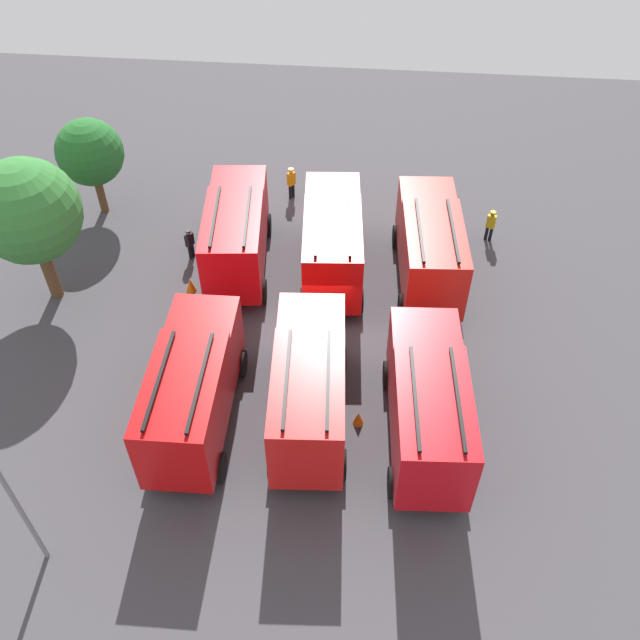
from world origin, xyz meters
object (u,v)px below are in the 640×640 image
object	(u,v)px
fire_truck_4	(193,387)
firefighter_3	(190,243)
fire_truck_3	(332,240)
fire_truck_0	(428,403)
fire_truck_5	(236,232)
fire_truck_1	(430,245)
lamppost	(9,491)
traffic_cone_1	(191,285)
traffic_cone_0	(358,418)
tree_0	(27,212)
firefighter_0	(491,224)
firefighter_1	(291,182)
fire_truck_2	(309,385)
tree_1	(90,153)
firefighter_2	(414,337)

from	to	relation	value
fire_truck_4	firefighter_3	world-z (taller)	fire_truck_4
fire_truck_3	firefighter_3	distance (m)	6.99
fire_truck_0	fire_truck_5	size ratio (longest dim) A/B	0.99
fire_truck_4	fire_truck_5	xyz separation A→B (m)	(9.14, 0.11, 0.00)
fire_truck_1	lamppost	world-z (taller)	lamppost
traffic_cone_1	lamppost	distance (m)	13.64
fire_truck_4	traffic_cone_0	world-z (taller)	fire_truck_4
tree_0	traffic_cone_0	distance (m)	15.83
traffic_cone_0	traffic_cone_1	world-z (taller)	traffic_cone_1
fire_truck_0	firefighter_0	distance (m)	12.86
fire_truck_1	firefighter_3	xyz separation A→B (m)	(0.69, 11.16, -1.26)
firefighter_1	fire_truck_2	bearing A→B (deg)	140.77
fire_truck_2	firefighter_3	bearing A→B (deg)	31.98
fire_truck_3	fire_truck_5	size ratio (longest dim) A/B	0.99
fire_truck_2	tree_1	world-z (taller)	tree_1
fire_truck_4	traffic_cone_1	world-z (taller)	fire_truck_4
firefighter_3	lamppost	xyz separation A→B (m)	(-15.39, 1.22, 3.06)
tree_1	tree_0	bearing A→B (deg)	179.20
fire_truck_2	firefighter_3	xyz separation A→B (m)	(9.22, 6.71, -1.26)
fire_truck_0	firefighter_2	world-z (taller)	fire_truck_0
firefighter_0	lamppost	bearing A→B (deg)	-20.19
fire_truck_0	traffic_cone_1	xyz separation A→B (m)	(7.25, 10.44, -1.81)
fire_truck_4	tree_0	bearing A→B (deg)	49.84
firefighter_0	firefighter_1	world-z (taller)	firefighter_1
fire_truck_0	fire_truck_3	bearing A→B (deg)	21.27
fire_truck_4	tree_1	size ratio (longest dim) A/B	1.42
firefighter_3	tree_0	distance (m)	7.36
fire_truck_5	lamppost	size ratio (longest dim) A/B	1.09
firefighter_0	firefighter_2	world-z (taller)	firefighter_0
fire_truck_0	traffic_cone_0	distance (m)	3.08
traffic_cone_1	fire_truck_2	bearing A→B (deg)	-137.92
fire_truck_4	tree_1	distance (m)	15.32
firefighter_2	tree_0	xyz separation A→B (m)	(1.97, 16.10, 3.71)
firefighter_0	firefighter_3	bearing A→B (deg)	-58.76
fire_truck_4	traffic_cone_1	size ratio (longest dim) A/B	10.61
fire_truck_2	fire_truck_4	distance (m)	4.18
fire_truck_1	fire_truck_4	bearing A→B (deg)	132.28
fire_truck_5	fire_truck_3	bearing A→B (deg)	-98.38
traffic_cone_0	tree_0	bearing A→B (deg)	67.25
fire_truck_3	tree_1	size ratio (longest dim) A/B	1.45
firefighter_2	tree_1	world-z (taller)	tree_1
fire_truck_1	fire_truck_2	xyz separation A→B (m)	(-8.53, 4.45, 0.00)
firefighter_0	tree_0	distance (m)	21.00
firefighter_1	fire_truck_3	bearing A→B (deg)	154.29
traffic_cone_1	fire_truck_4	bearing A→B (deg)	-164.47
fire_truck_3	firefighter_3	xyz separation A→B (m)	(0.74, 6.83, -1.26)
traffic_cone_1	firefighter_2	bearing A→B (deg)	-105.60
fire_truck_0	firefighter_3	world-z (taller)	fire_truck_0
fire_truck_2	traffic_cone_0	distance (m)	2.61
firefighter_2	fire_truck_2	bearing A→B (deg)	99.15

